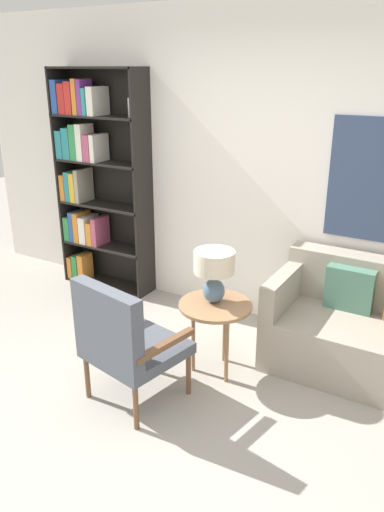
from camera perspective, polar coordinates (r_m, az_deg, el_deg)
ground_plane at (r=3.35m, az=-8.71°, el=-20.16°), size 14.00×14.00×0.00m
wall_back at (r=4.34m, az=7.96°, el=9.58°), size 6.40×0.08×2.70m
bookshelf at (r=5.15m, az=-11.40°, el=8.91°), size 1.00×0.30×2.18m
armchair at (r=3.36m, az=-7.89°, el=-9.26°), size 0.68×0.68×0.91m
side_table at (r=3.68m, az=2.68°, el=-6.31°), size 0.54×0.54×0.57m
table_lamp at (r=3.57m, az=2.55°, el=-1.49°), size 0.30×0.30×0.40m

